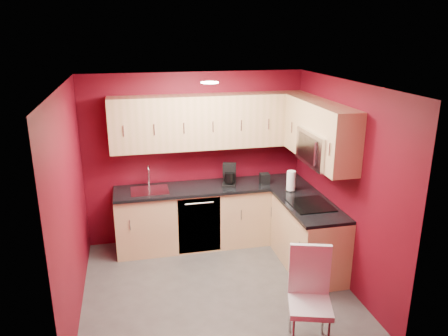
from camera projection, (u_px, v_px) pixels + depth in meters
name	position (u px, v px, depth m)	size (l,w,h in m)	color
floor	(216.00, 288.00, 5.42)	(3.20, 3.20, 0.00)	#524F4C
ceiling	(215.00, 84.00, 4.66)	(3.20, 3.20, 0.00)	white
wall_back	(195.00, 158.00, 6.43)	(3.20, 3.20, 0.00)	#5E0917
wall_front	(252.00, 256.00, 3.64)	(3.20, 3.20, 0.00)	#5E0917
wall_left	(70.00, 205.00, 4.70)	(3.00, 3.00, 0.00)	#5E0917
wall_right	(343.00, 183.00, 5.37)	(3.00, 3.00, 0.00)	#5E0917
base_cabinets_back	(213.00, 216.00, 6.44)	(2.80, 0.60, 0.87)	#EBC986
base_cabinets_right	(308.00, 237.00, 5.79)	(0.60, 1.30, 0.87)	#EBC986
countertop_back	(213.00, 187.00, 6.29)	(2.80, 0.63, 0.04)	black
countertop_right	(309.00, 205.00, 5.63)	(0.63, 1.27, 0.04)	black
upper_cabinets_back	(210.00, 121.00, 6.14)	(2.80, 0.35, 0.75)	tan
upper_cabinets_right	(318.00, 126.00, 5.55)	(0.35, 1.55, 0.75)	tan
microwave	(323.00, 148.00, 5.39)	(0.42, 0.76, 0.42)	silver
cooktop	(310.00, 205.00, 5.59)	(0.50, 0.55, 0.01)	black
sink	(150.00, 188.00, 6.10)	(0.52, 0.42, 0.35)	silver
dishwasher_front	(199.00, 225.00, 6.12)	(0.60, 0.02, 0.82)	black
downlight	(210.00, 83.00, 4.94)	(0.20, 0.20, 0.01)	white
coffee_maker	(229.00, 175.00, 6.26)	(0.19, 0.25, 0.31)	black
napkin_holder	(265.00, 178.00, 6.37)	(0.14, 0.14, 0.15)	black
paper_towel	(291.00, 181.00, 6.06)	(0.16, 0.16, 0.28)	white
dining_chair	(310.00, 301.00, 4.29)	(0.41, 0.43, 1.03)	silver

